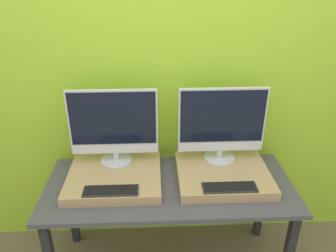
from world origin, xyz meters
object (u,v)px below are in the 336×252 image
Objects in this scene: monitor_left at (114,126)px; keyboard_left at (111,191)px; monitor_right at (222,123)px; keyboard_right at (230,187)px.

monitor_left reaches higher than keyboard_left.
monitor_right reaches higher than keyboard_right.
keyboard_left is 1.00× the size of keyboard_right.
monitor_left is 1.76× the size of keyboard_left.
keyboard_right is (0.69, -0.33, -0.26)m from monitor_left.
keyboard_left is 0.69m from keyboard_right.
monitor_left reaches higher than keyboard_right.
monitor_right is at bearing 0.00° from monitor_left.
monitor_left is at bearing 180.00° from monitor_right.
monitor_left is 1.00× the size of monitor_right.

